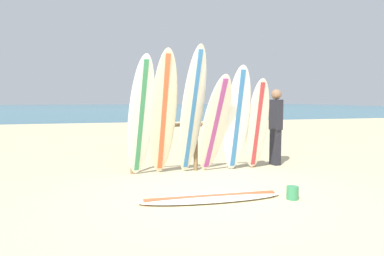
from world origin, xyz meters
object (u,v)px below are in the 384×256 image
at_px(surfboard_leaning_far_left, 141,117).
at_px(surfboard_lying_on_sand, 211,198).
at_px(surfboard_leaning_center, 215,125).
at_px(surfboard_rack, 196,136).
at_px(small_boat_offshore, 214,110).
at_px(surfboard_leaning_center_left, 192,111).
at_px(surfboard_leaning_left, 163,114).
at_px(sand_bucket, 292,193).
at_px(surfboard_leaning_center_right, 237,119).
at_px(surfboard_leaning_right, 257,125).
at_px(beachgoer_standing, 276,124).

xyz_separation_m(surfboard_leaning_far_left, surfboard_lying_on_sand, (0.84, -1.76, -1.13)).
xyz_separation_m(surfboard_leaning_far_left, surfboard_leaning_center, (1.48, -0.02, -0.17)).
height_order(surfboard_rack, small_boat_offshore, surfboard_rack).
height_order(surfboard_leaning_far_left, surfboard_leaning_center_left, surfboard_leaning_center_left).
height_order(surfboard_leaning_left, surfboard_leaning_center_left, surfboard_leaning_center_left).
relative_size(surfboard_rack, sand_bucket, 13.80).
bearing_deg(sand_bucket, surfboard_leaning_center, 105.35).
height_order(surfboard_leaning_center, surfboard_lying_on_sand, surfboard_leaning_center).
distance_m(surfboard_leaning_center_right, surfboard_lying_on_sand, 2.40).
distance_m(surfboard_rack, surfboard_leaning_far_left, 1.34).
relative_size(surfboard_rack, surfboard_lying_on_sand, 1.25).
relative_size(surfboard_rack, surfboard_leaning_right, 1.42).
relative_size(surfboard_leaning_right, beachgoer_standing, 1.12).
bearing_deg(surfboard_leaning_center_right, surfboard_lying_on_sand, -122.60).
height_order(beachgoer_standing, sand_bucket, beachgoer_standing).
bearing_deg(small_boat_offshore, surfboard_leaning_center_right, -108.00).
bearing_deg(beachgoer_standing, small_boat_offshore, 73.73).
bearing_deg(surfboard_leaning_right, small_boat_offshore, 72.80).
xyz_separation_m(surfboard_leaning_right, small_boat_offshore, (9.43, 30.45, -0.72)).
distance_m(surfboard_leaning_far_left, surfboard_leaning_left, 0.45).
xyz_separation_m(surfboard_leaning_center_right, small_boat_offshore, (9.92, 30.51, -0.84)).
xyz_separation_m(surfboard_rack, small_boat_offshore, (10.71, 30.16, -0.47)).
distance_m(surfboard_leaning_center, surfboard_lying_on_sand, 2.09).
xyz_separation_m(beachgoer_standing, small_boat_offshore, (8.77, 30.05, -0.70)).
xyz_separation_m(surfboard_leaning_left, surfboard_leaning_center_right, (1.55, 0.03, -0.13)).
distance_m(surfboard_leaning_far_left, surfboard_leaning_center_left, 1.02).
xyz_separation_m(small_boat_offshore, sand_bucket, (-9.87, -32.61, -0.16)).
height_order(surfboard_leaning_left, surfboard_leaning_center_right, surfboard_leaning_left).
distance_m(small_boat_offshore, sand_bucket, 34.07).
bearing_deg(surfboard_leaning_center, small_boat_offshore, 71.17).
bearing_deg(small_boat_offshore, surfboard_rack, -109.55).
bearing_deg(sand_bucket, beachgoer_standing, 66.65).
bearing_deg(surfboard_rack, surfboard_leaning_left, -153.25).
bearing_deg(surfboard_leaning_center, beachgoer_standing, 18.05).
bearing_deg(beachgoer_standing, surfboard_leaning_center, -161.95).
xyz_separation_m(surfboard_leaning_center, sand_bucket, (0.55, -2.02, -0.90)).
bearing_deg(surfboard_leaning_center_left, surfboard_lying_on_sand, -95.84).
bearing_deg(surfboard_leaning_far_left, small_boat_offshore, 68.71).
height_order(surfboard_leaning_center, small_boat_offshore, surfboard_leaning_center).
relative_size(surfboard_rack, surfboard_leaning_center_right, 1.26).
relative_size(surfboard_leaning_center, small_boat_offshore, 0.64).
bearing_deg(surfboard_leaning_far_left, beachgoer_standing, 9.41).
distance_m(surfboard_leaning_center_right, surfboard_leaning_right, 0.51).
bearing_deg(small_boat_offshore, beachgoer_standing, -106.27).
height_order(surfboard_leaning_center, sand_bucket, surfboard_leaning_center).
bearing_deg(surfboard_leaning_center_right, surfboard_leaning_center, -171.54).
bearing_deg(surfboard_rack, beachgoer_standing, 3.22).
relative_size(small_boat_offshore, sand_bucket, 15.62).
bearing_deg(surfboard_leaning_center, surfboard_leaning_far_left, 179.21).
bearing_deg(surfboard_leaning_far_left, surfboard_leaning_left, 3.64).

